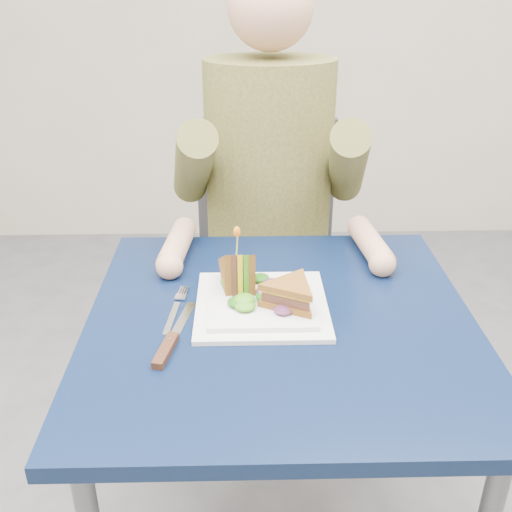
{
  "coord_description": "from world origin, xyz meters",
  "views": [
    {
      "loc": [
        -0.07,
        -0.98,
        1.36
      ],
      "look_at": [
        -0.05,
        0.09,
        0.82
      ],
      "focal_mm": 42.0,
      "sensor_mm": 36.0,
      "label": 1
    }
  ],
  "objects_px": {
    "plate": "(262,304)",
    "fork": "(175,310)",
    "sandwich_flat": "(291,294)",
    "table": "(280,351)",
    "sandwich_upright": "(238,273)",
    "diner": "(269,145)",
    "knife": "(169,344)",
    "chair": "(267,254)"
  },
  "relations": [
    {
      "from": "sandwich_upright",
      "to": "table",
      "type": "bearing_deg",
      "value": -44.32
    },
    {
      "from": "sandwich_flat",
      "to": "knife",
      "type": "relative_size",
      "value": 0.78
    },
    {
      "from": "sandwich_flat",
      "to": "knife",
      "type": "xyz_separation_m",
      "value": [
        -0.23,
        -0.11,
        -0.04
      ]
    },
    {
      "from": "plate",
      "to": "fork",
      "type": "xyz_separation_m",
      "value": [
        -0.17,
        -0.01,
        -0.01
      ]
    },
    {
      "from": "plate",
      "to": "sandwich_flat",
      "type": "height_order",
      "value": "sandwich_flat"
    },
    {
      "from": "diner",
      "to": "sandwich_upright",
      "type": "bearing_deg",
      "value": -100.24
    },
    {
      "from": "sandwich_flat",
      "to": "chair",
      "type": "bearing_deg",
      "value": 91.66
    },
    {
      "from": "fork",
      "to": "knife",
      "type": "relative_size",
      "value": 0.81
    },
    {
      "from": "plate",
      "to": "knife",
      "type": "height_order",
      "value": "plate"
    },
    {
      "from": "plate",
      "to": "knife",
      "type": "bearing_deg",
      "value": -142.32
    },
    {
      "from": "chair",
      "to": "knife",
      "type": "height_order",
      "value": "chair"
    },
    {
      "from": "plate",
      "to": "table",
      "type": "bearing_deg",
      "value": -45.42
    },
    {
      "from": "chair",
      "to": "fork",
      "type": "distance_m",
      "value": 0.69
    },
    {
      "from": "diner",
      "to": "plate",
      "type": "xyz_separation_m",
      "value": [
        -0.04,
        -0.51,
        -0.18
      ]
    },
    {
      "from": "table",
      "to": "sandwich_upright",
      "type": "distance_m",
      "value": 0.18
    },
    {
      "from": "fork",
      "to": "plate",
      "type": "bearing_deg",
      "value": 3.65
    },
    {
      "from": "chair",
      "to": "knife",
      "type": "relative_size",
      "value": 4.22
    },
    {
      "from": "sandwich_flat",
      "to": "fork",
      "type": "relative_size",
      "value": 0.96
    },
    {
      "from": "diner",
      "to": "sandwich_flat",
      "type": "distance_m",
      "value": 0.55
    },
    {
      "from": "diner",
      "to": "plate",
      "type": "distance_m",
      "value": 0.54
    },
    {
      "from": "table",
      "to": "fork",
      "type": "bearing_deg",
      "value": 172.9
    },
    {
      "from": "table",
      "to": "plate",
      "type": "relative_size",
      "value": 2.88
    },
    {
      "from": "chair",
      "to": "sandwich_flat",
      "type": "bearing_deg",
      "value": -88.34
    },
    {
      "from": "sandwich_flat",
      "to": "diner",
      "type": "bearing_deg",
      "value": 92.01
    },
    {
      "from": "table",
      "to": "fork",
      "type": "xyz_separation_m",
      "value": [
        -0.21,
        0.03,
        0.08
      ]
    },
    {
      "from": "plate",
      "to": "fork",
      "type": "height_order",
      "value": "plate"
    },
    {
      "from": "chair",
      "to": "diner",
      "type": "distance_m",
      "value": 0.39
    },
    {
      "from": "diner",
      "to": "fork",
      "type": "height_order",
      "value": "diner"
    },
    {
      "from": "sandwich_upright",
      "to": "knife",
      "type": "distance_m",
      "value": 0.22
    },
    {
      "from": "diner",
      "to": "plate",
      "type": "bearing_deg",
      "value": -94.08
    },
    {
      "from": "plate",
      "to": "knife",
      "type": "xyz_separation_m",
      "value": [
        -0.17,
        -0.13,
        -0.0
      ]
    },
    {
      "from": "sandwich_flat",
      "to": "sandwich_upright",
      "type": "xyz_separation_m",
      "value": [
        -0.1,
        0.07,
        0.01
      ]
    },
    {
      "from": "diner",
      "to": "sandwich_upright",
      "type": "relative_size",
      "value": 5.58
    },
    {
      "from": "diner",
      "to": "knife",
      "type": "relative_size",
      "value": 3.38
    },
    {
      "from": "plate",
      "to": "sandwich_upright",
      "type": "xyz_separation_m",
      "value": [
        -0.05,
        0.04,
        0.05
      ]
    },
    {
      "from": "fork",
      "to": "chair",
      "type": "bearing_deg",
      "value": 71.81
    },
    {
      "from": "sandwich_flat",
      "to": "knife",
      "type": "height_order",
      "value": "sandwich_flat"
    },
    {
      "from": "chair",
      "to": "sandwich_flat",
      "type": "distance_m",
      "value": 0.69
    },
    {
      "from": "fork",
      "to": "knife",
      "type": "distance_m",
      "value": 0.12
    },
    {
      "from": "plate",
      "to": "fork",
      "type": "relative_size",
      "value": 1.45
    },
    {
      "from": "plate",
      "to": "fork",
      "type": "bearing_deg",
      "value": -176.35
    },
    {
      "from": "table",
      "to": "sandwich_upright",
      "type": "bearing_deg",
      "value": 135.68
    }
  ]
}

